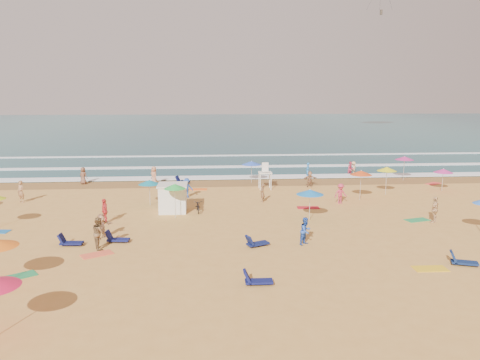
{
  "coord_description": "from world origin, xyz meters",
  "views": [
    {
      "loc": [
        -2.25,
        -33.16,
        8.94
      ],
      "look_at": [
        0.63,
        6.0,
        1.5
      ],
      "focal_mm": 35.0,
      "sensor_mm": 36.0,
      "label": 1
    }
  ],
  "objects": [
    {
      "name": "cabana",
      "position": [
        -4.79,
        1.47,
        1.0
      ],
      "size": [
        2.0,
        2.0,
        2.0
      ],
      "primitive_type": "cube",
      "color": "white",
      "rests_on": "ground"
    },
    {
      "name": "ocean",
      "position": [
        0.0,
        84.0,
        0.0
      ],
      "size": [
        220.0,
        140.0,
        0.18
      ],
      "primitive_type": "cube",
      "color": "#0C4756",
      "rests_on": "ground"
    },
    {
      "name": "cabana_roof",
      "position": [
        -4.79,
        1.47,
        2.06
      ],
      "size": [
        2.2,
        2.2,
        0.12
      ],
      "primitive_type": "cube",
      "color": "silver",
      "rests_on": "cabana"
    },
    {
      "name": "surf_foam",
      "position": [
        0.0,
        21.32,
        0.1
      ],
      "size": [
        200.0,
        18.7,
        0.05
      ],
      "color": "white",
      "rests_on": "ground"
    },
    {
      "name": "towels",
      "position": [
        1.05,
        -3.76,
        0.01
      ],
      "size": [
        37.88,
        25.8,
        0.03
      ],
      "color": "#DD481B",
      "rests_on": "ground"
    },
    {
      "name": "beachgoers",
      "position": [
        -1.44,
        4.12,
        0.81
      ],
      "size": [
        43.23,
        24.81,
        2.12
      ],
      "color": "#C0304B",
      "rests_on": "ground"
    },
    {
      "name": "loungers",
      "position": [
        5.21,
        -4.08,
        0.17
      ],
      "size": [
        44.43,
        25.89,
        0.34
      ],
      "color": "#0E1349",
      "rests_on": "ground"
    },
    {
      "name": "lifeguard_stand",
      "position": [
        3.21,
        9.24,
        1.05
      ],
      "size": [
        1.2,
        1.2,
        2.1
      ],
      "primitive_type": null,
      "color": "white",
      "rests_on": "ground"
    },
    {
      "name": "wet_sand",
      "position": [
        0.0,
        12.5,
        0.01
      ],
      "size": [
        220.0,
        220.0,
        0.0
      ],
      "primitive_type": "plane",
      "color": "olive",
      "rests_on": "ground"
    },
    {
      "name": "ground",
      "position": [
        0.0,
        0.0,
        0.0
      ],
      "size": [
        220.0,
        220.0,
        0.0
      ],
      "primitive_type": "plane",
      "color": "gold",
      "rests_on": "ground"
    },
    {
      "name": "bicycle",
      "position": [
        -2.89,
        1.17,
        0.46
      ],
      "size": [
        0.72,
        1.8,
        0.93
      ],
      "primitive_type": "imported",
      "rotation": [
        0.0,
        0.0,
        0.06
      ],
      "color": "black",
      "rests_on": "ground"
    },
    {
      "name": "beach_umbrellas",
      "position": [
        2.43,
        0.09,
        2.12
      ],
      "size": [
        53.0,
        31.03,
        0.8
      ],
      "color": "green",
      "rests_on": "ground"
    }
  ]
}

